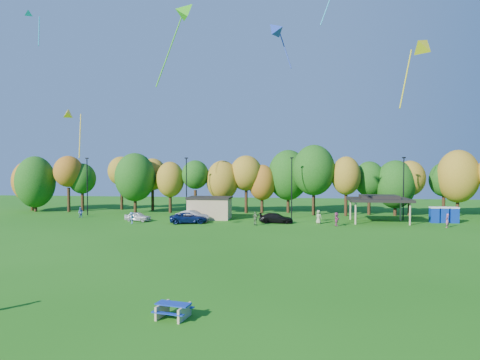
# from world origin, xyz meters

# --- Properties ---
(ground) EXTENTS (160.00, 160.00, 0.00)m
(ground) POSITION_xyz_m (0.00, 0.00, 0.00)
(ground) COLOR #19600F
(ground) RESTS_ON ground
(tree_line) EXTENTS (93.57, 10.55, 11.15)m
(tree_line) POSITION_xyz_m (-1.03, 45.51, 5.91)
(tree_line) COLOR black
(tree_line) RESTS_ON ground
(lamp_posts) EXTENTS (64.50, 0.25, 9.09)m
(lamp_posts) POSITION_xyz_m (2.00, 40.00, 4.90)
(lamp_posts) COLOR black
(lamp_posts) RESTS_ON ground
(utility_building) EXTENTS (6.30, 4.30, 3.25)m
(utility_building) POSITION_xyz_m (-10.00, 38.00, 1.64)
(utility_building) COLOR tan
(utility_building) RESTS_ON ground
(pavilion) EXTENTS (8.20, 6.20, 3.77)m
(pavilion) POSITION_xyz_m (14.00, 37.00, 3.23)
(pavilion) COLOR tan
(pavilion) RESTS_ON ground
(porta_potties) EXTENTS (3.75, 1.37, 2.18)m
(porta_potties) POSITION_xyz_m (22.82, 37.73, 1.10)
(porta_potties) COLOR navy
(porta_potties) RESTS_ON ground
(picnic_table) EXTENTS (2.03, 1.80, 0.77)m
(picnic_table) POSITION_xyz_m (-4.05, -2.50, 0.45)
(picnic_table) COLOR tan
(picnic_table) RESTS_ON ground
(car_a) EXTENTS (4.01, 2.25, 1.29)m
(car_a) POSITION_xyz_m (-19.61, 34.22, 0.64)
(car_a) COLOR silver
(car_a) RESTS_ON ground
(car_b) EXTENTS (4.85, 2.69, 1.51)m
(car_b) POSITION_xyz_m (-11.92, 35.07, 0.76)
(car_b) COLOR #A7A7AD
(car_b) RESTS_ON ground
(car_c) EXTENTS (5.66, 3.71, 1.45)m
(car_c) POSITION_xyz_m (-11.91, 32.91, 0.72)
(car_c) COLOR navy
(car_c) RESTS_ON ground
(car_d) EXTENTS (4.76, 2.19, 1.35)m
(car_d) POSITION_xyz_m (-0.12, 34.64, 0.68)
(car_d) COLOR black
(car_d) RESTS_ON ground
(far_person_0) EXTENTS (0.67, 1.06, 1.57)m
(far_person_0) POSITION_xyz_m (-19.46, 31.45, 0.78)
(far_person_0) COLOR #4E77AC
(far_person_0) RESTS_ON ground
(far_person_1) EXTENTS (1.14, 0.87, 1.80)m
(far_person_1) POSITION_xyz_m (-2.70, 31.90, 0.90)
(far_person_1) COLOR #557245
(far_person_1) RESTS_ON ground
(far_person_2) EXTENTS (0.73, 0.77, 1.77)m
(far_person_2) POSITION_xyz_m (21.61, 32.93, 0.88)
(far_person_2) COLOR #BB587B
(far_person_2) RESTS_ON ground
(far_person_3) EXTENTS (0.83, 0.68, 1.58)m
(far_person_3) POSITION_xyz_m (-29.55, 36.94, 0.79)
(far_person_3) COLOR #5366B8
(far_person_3) RESTS_ON ground
(far_person_4) EXTENTS (0.66, 1.70, 1.79)m
(far_person_4) POSITION_xyz_m (7.81, 32.66, 0.90)
(far_person_4) COLOR #9B406D
(far_person_4) RESTS_ON ground
(far_person_5) EXTENTS (1.08, 1.03, 1.85)m
(far_person_5) POSITION_xyz_m (5.62, 34.46, 0.93)
(far_person_5) COLOR #92A06D
(far_person_5) RESTS_ON ground
(kite_0) EXTENTS (1.64, 2.57, 4.36)m
(kite_0) POSITION_xyz_m (-27.81, 22.25, 25.26)
(kite_0) COLOR #0DA3CD
(kite_7) EXTENTS (2.82, 3.06, 5.60)m
(kite_7) POSITION_xyz_m (11.64, 9.40, 16.77)
(kite_7) COLOR yellow
(kite_9) EXTENTS (1.62, 3.13, 5.32)m
(kite_9) POSITION_xyz_m (-20.41, 17.11, 13.15)
(kite_9) COLOR yellow
(kite_10) EXTENTS (2.88, 2.24, 4.66)m
(kite_10) POSITION_xyz_m (0.32, 16.64, 20.66)
(kite_10) COLOR #1C349A
(kite_11) EXTENTS (4.30, 2.72, 7.50)m
(kite_11) POSITION_xyz_m (-6.96, 12.42, 21.16)
(kite_11) COLOR #3FCC1B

